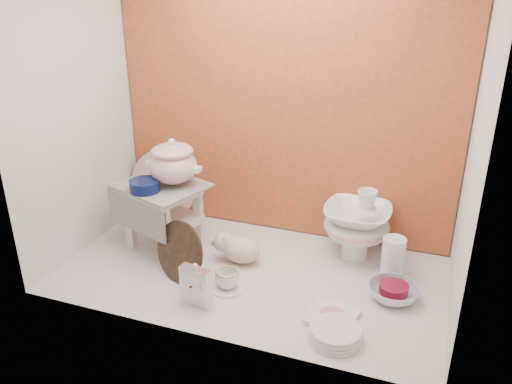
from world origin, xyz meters
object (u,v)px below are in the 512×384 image
mantel_clock (196,285)px  crystal_bowl (393,293)px  gold_rim_teacup (227,279)px  plush_pig (241,249)px  step_stool (164,216)px  floral_platter (166,182)px  soup_tureen (173,162)px  dinner_plate_stack (335,333)px  blue_white_vase (152,197)px  porcelain_tower (357,223)px

mantel_clock → crystal_bowl: 0.87m
mantel_clock → gold_rim_teacup: mantel_clock is taller
mantel_clock → gold_rim_teacup: 0.18m
plush_pig → step_stool: bearing=-169.1°
floral_platter → gold_rim_teacup: bearing=-43.7°
soup_tureen → dinner_plate_stack: bearing=-26.5°
blue_white_vase → gold_rim_teacup: bearing=-37.4°
gold_rim_teacup → porcelain_tower: bearing=44.7°
step_stool → plush_pig: bearing=15.7°
plush_pig → gold_rim_teacup: plush_pig is taller
floral_platter → crystal_bowl: size_ratio=1.83×
blue_white_vase → gold_rim_teacup: 0.87m
dinner_plate_stack → porcelain_tower: porcelain_tower is taller
blue_white_vase → step_stool: bearing=-49.1°
crystal_bowl → mantel_clock: bearing=-157.5°
mantel_clock → porcelain_tower: size_ratio=0.54×
gold_rim_teacup → crystal_bowl: size_ratio=0.50×
soup_tureen → crystal_bowl: (1.12, -0.11, -0.43)m
plush_pig → floral_platter: bearing=162.6°
blue_white_vase → porcelain_tower: size_ratio=0.69×
floral_platter → dinner_plate_stack: 1.42m
plush_pig → dinner_plate_stack: bearing=-22.7°
soup_tureen → plush_pig: size_ratio=1.14×
plush_pig → gold_rim_teacup: 0.24m
mantel_clock → floral_platter: bearing=135.9°
crystal_bowl → step_stool: bearing=176.0°
plush_pig → gold_rim_teacup: bearing=-70.1°
porcelain_tower → step_stool: bearing=-166.5°
soup_tureen → crystal_bowl: soup_tureen is taller
blue_white_vase → crystal_bowl: size_ratio=1.18×
floral_platter → blue_white_vase: 0.12m
gold_rim_teacup → dinner_plate_stack: 0.57m
blue_white_vase → plush_pig: bearing=-23.6°
step_stool → floral_platter: size_ratio=1.01×
mantel_clock → plush_pig: size_ratio=0.82×
step_stool → blue_white_vase: step_stool is taller
floral_platter → plush_pig: bearing=-31.3°
blue_white_vase → dinner_plate_stack: blue_white_vase is taller
mantel_clock → dinner_plate_stack: bearing=7.4°
step_stool → floral_platter: bearing=135.5°
floral_platter → crystal_bowl: (1.36, -0.43, -0.17)m
step_stool → dinner_plate_stack: (1.00, -0.44, -0.14)m
gold_rim_teacup → dinner_plate_stack: gold_rim_teacup is taller
mantel_clock → plush_pig: (0.05, 0.39, -0.03)m
floral_platter → blue_white_vase: floral_platter is taller
floral_platter → mantel_clock: (0.56, -0.76, -0.10)m
soup_tureen → blue_white_vase: (-0.29, 0.24, -0.34)m
blue_white_vase → porcelain_tower: porcelain_tower is taller
gold_rim_teacup → crystal_bowl: (0.72, 0.18, -0.02)m
blue_white_vase → plush_pig: size_ratio=1.04×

